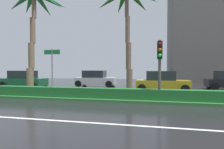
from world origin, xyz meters
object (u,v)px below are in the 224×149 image
at_px(palm_tree_centre, 127,3).
at_px(traffic_signal_median_right, 160,59).
at_px(palm_tree_centre_left, 34,6).
at_px(street_name_sign, 52,66).
at_px(car_in_traffic_leading, 24,80).
at_px(car_in_traffic_second, 95,79).
at_px(car_in_traffic_third, 162,82).

relative_size(palm_tree_centre, traffic_signal_median_right, 2.25).
bearing_deg(traffic_signal_median_right, palm_tree_centre_left, 171.17).
bearing_deg(street_name_sign, car_in_traffic_leading, 138.95).
xyz_separation_m(car_in_traffic_leading, car_in_traffic_second, (6.49, 3.03, 0.00)).
relative_size(car_in_traffic_leading, car_in_traffic_third, 1.00).
height_order(palm_tree_centre_left, palm_tree_centre, palm_tree_centre_left).
distance_m(street_name_sign, car_in_traffic_leading, 8.42).
bearing_deg(palm_tree_centre, street_name_sign, -161.81).
xyz_separation_m(palm_tree_centre, traffic_signal_median_right, (2.06, -1.80, -3.78)).
height_order(car_in_traffic_second, car_in_traffic_third, same).
distance_m(traffic_signal_median_right, car_in_traffic_leading, 14.25).
distance_m(street_name_sign, car_in_traffic_second, 8.60).
bearing_deg(car_in_traffic_third, street_name_sign, -143.08).
bearing_deg(car_in_traffic_second, palm_tree_centre_left, -106.57).
bearing_deg(street_name_sign, palm_tree_centre_left, 152.47).
height_order(traffic_signal_median_right, car_in_traffic_third, traffic_signal_median_right).
distance_m(traffic_signal_median_right, street_name_sign, 6.66).
bearing_deg(palm_tree_centre, car_in_traffic_third, 57.14).
distance_m(traffic_signal_median_right, car_in_traffic_second, 11.02).
height_order(palm_tree_centre, car_in_traffic_leading, palm_tree_centre).
bearing_deg(traffic_signal_median_right, palm_tree_centre, 138.80).
height_order(palm_tree_centre_left, street_name_sign, palm_tree_centre_left).
xyz_separation_m(palm_tree_centre_left, palm_tree_centre, (6.59, 0.46, -0.14)).
bearing_deg(palm_tree_centre_left, car_in_traffic_leading, 134.02).
bearing_deg(palm_tree_centre_left, palm_tree_centre, 3.99).
height_order(car_in_traffic_leading, car_in_traffic_second, same).
relative_size(traffic_signal_median_right, car_in_traffic_leading, 0.77).
relative_size(palm_tree_centre, car_in_traffic_leading, 1.74).
distance_m(car_in_traffic_leading, car_in_traffic_second, 7.17).
xyz_separation_m(palm_tree_centre, car_in_traffic_leading, (-10.86, 3.96, -5.40)).
xyz_separation_m(traffic_signal_median_right, car_in_traffic_third, (0.37, 5.57, -1.62)).
bearing_deg(traffic_signal_median_right, street_name_sign, 177.43).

